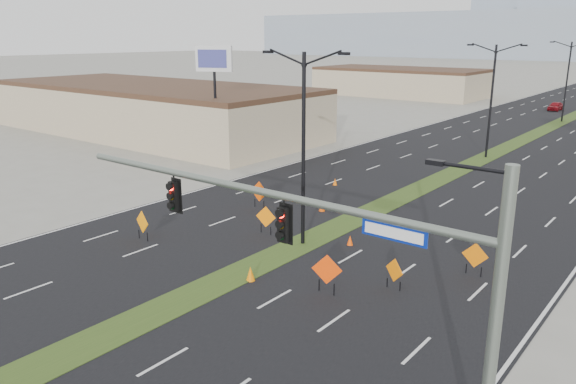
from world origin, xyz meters
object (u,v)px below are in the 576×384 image
Objects in this scene: construction_sign_2 at (259,192)px; construction_sign_3 at (394,271)px; streetlight_0 at (303,144)px; streetlight_1 at (491,98)px; construction_sign_1 at (266,218)px; cone_1 at (322,206)px; cone_0 at (250,274)px; cone_3 at (335,182)px; cone_2 at (350,240)px; signal_mast at (335,251)px; construction_sign_5 at (475,256)px; streetlight_2 at (567,79)px; car_left at (555,106)px; pole_sign_west at (214,67)px; construction_sign_0 at (142,223)px; construction_sign_4 at (327,271)px.

construction_sign_2 reaches higher than construction_sign_3.
streetlight_0 and streetlight_1 have the same top height.
construction_sign_1 reaches higher than cone_1.
cone_0 is at bearing -128.06° from construction_sign_3.
cone_1 is 6.54m from cone_3.
construction_sign_1 is at bearing -163.34° from cone_2.
streetlight_0 is at bearing -175.63° from construction_sign_3.
construction_sign_5 is (0.13, 11.62, -3.85)m from signal_mast.
streetlight_2 reaches higher than cone_0.
car_left is 67.49m from construction_sign_1.
cone_3 is 0.05× the size of pole_sign_west.
cone_1 is at bearing 162.01° from construction_sign_3.
construction_sign_0 is (-7.19, -32.90, -4.44)m from streetlight_1.
construction_sign_1 is 21.22m from pole_sign_west.
signal_mast is 38.96m from streetlight_1.
cone_1 is at bearing -92.82° from streetlight_2.
cone_2 is (4.59, -4.00, -0.06)m from cone_1.
signal_mast is 10.02m from cone_0.
streetlight_2 is 6.97× the size of construction_sign_3.
cone_2 is 0.06× the size of pole_sign_west.
construction_sign_1 is (0.98, -67.48, 0.31)m from car_left.
car_left is 72.06m from construction_sign_4.
streetlight_2 reaches higher than cone_2.
construction_sign_0 reaches higher than cone_0.
construction_sign_4 is 18.25m from cone_3.
streetlight_2 is 5.62× the size of construction_sign_4.
construction_sign_3 is 2.70× the size of cone_3.
construction_sign_1 is 2.94× the size of cone_2.
construction_sign_1 is (4.61, 4.89, -0.03)m from construction_sign_0.
streetlight_0 is at bearing -57.19° from pole_sign_west.
construction_sign_2 reaches higher than construction_sign_0.
car_left is 2.12× the size of construction_sign_2.
streetlight_2 is 55.25m from construction_sign_5.
streetlight_1 is at bearing 123.65° from construction_sign_3.
construction_sign_1 is 6.32m from cone_0.
cone_0 is (0.94, -33.23, -5.07)m from streetlight_1.
streetlight_2 is 53.06m from construction_sign_2.
construction_sign_5 is 10.36m from cone_0.
construction_sign_3 reaches higher than cone_3.
construction_sign_0 is 6.72m from construction_sign_1.
construction_sign_5 is 17.06m from cone_3.
construction_sign_2 is at bearing -95.11° from cone_3.
cone_0 is 27.14m from pole_sign_west.
construction_sign_4 is at bearing -44.36° from construction_sign_1.
construction_sign_4 is (4.37, -32.15, -4.36)m from streetlight_1.
signal_mast is at bearing -63.31° from pole_sign_west.
streetlight_1 is 18.33m from cone_3.
construction_sign_4 is at bearing -54.25° from cone_1.
streetlight_1 is 24.59m from pole_sign_west.
car_left is (-3.55, 39.47, -4.78)m from streetlight_1.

